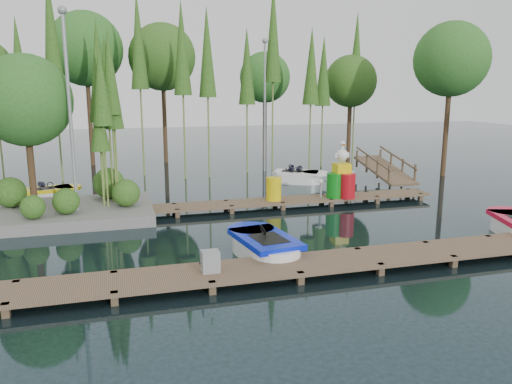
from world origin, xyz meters
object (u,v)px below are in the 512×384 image
object	(u,v)px
utility_cabinet	(210,261)
boat_blue	(264,247)
boat_yellow_far	(48,194)
drum_cluster	(342,181)
island	(49,129)
yellow_barrel	(274,189)

from	to	relation	value
utility_cabinet	boat_blue	bearing A→B (deg)	39.08
boat_yellow_far	drum_cluster	distance (m)	12.21
boat_yellow_far	boat_blue	bearing A→B (deg)	-49.87
island	utility_cabinet	size ratio (longest dim) A/B	13.05
island	yellow_barrel	world-z (taller)	island
boat_yellow_far	drum_cluster	xyz separation A→B (m)	(11.53, -3.97, 0.70)
boat_blue	drum_cluster	world-z (taller)	drum_cluster
boat_blue	utility_cabinet	xyz separation A→B (m)	(-1.78, -1.45, 0.27)
island	boat_blue	bearing A→B (deg)	-46.49
yellow_barrel	boat_yellow_far	bearing A→B (deg)	156.26
island	boat_yellow_far	world-z (taller)	island
boat_blue	boat_yellow_far	xyz separation A→B (m)	(-6.60, 9.36, -0.02)
yellow_barrel	drum_cluster	bearing A→B (deg)	-3.20
drum_cluster	boat_yellow_far	bearing A→B (deg)	160.99
yellow_barrel	drum_cluster	distance (m)	2.87
utility_cabinet	boat_yellow_far	bearing A→B (deg)	114.01
boat_blue	boat_yellow_far	distance (m)	11.45
boat_yellow_far	drum_cluster	bearing A→B (deg)	-14.06
island	drum_cluster	world-z (taller)	island
utility_cabinet	yellow_barrel	bearing A→B (deg)	61.18
island	drum_cluster	xyz separation A→B (m)	(10.95, -0.95, -2.22)
island	utility_cabinet	bearing A→B (deg)	-61.46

